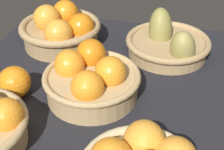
{
  "coord_description": "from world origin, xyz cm",
  "views": [
    {
      "loc": [
        -59.44,
        -18.21,
        52.13
      ],
      "look_at": [
        3.87,
        -3.07,
        7.0
      ],
      "focal_mm": 52.69,
      "sensor_mm": 36.0,
      "label": 1
    }
  ],
  "objects_px": {
    "basket_far_right": "(61,29)",
    "basket_center": "(92,78)",
    "basket_near_right_pears": "(168,44)",
    "loose_orange_front_gap": "(14,82)"
  },
  "relations": [
    {
      "from": "basket_far_right",
      "to": "loose_orange_front_gap",
      "type": "relative_size",
      "value": 3.12
    },
    {
      "from": "basket_far_right",
      "to": "basket_center",
      "type": "distance_m",
      "value": 0.26
    },
    {
      "from": "basket_center",
      "to": "basket_near_right_pears",
      "type": "bearing_deg",
      "value": -34.72
    },
    {
      "from": "basket_center",
      "to": "loose_orange_front_gap",
      "type": "relative_size",
      "value": 2.97
    },
    {
      "from": "basket_far_right",
      "to": "basket_center",
      "type": "height_order",
      "value": "basket_far_right"
    },
    {
      "from": "basket_near_right_pears",
      "to": "basket_center",
      "type": "relative_size",
      "value": 1.05
    },
    {
      "from": "basket_near_right_pears",
      "to": "basket_center",
      "type": "distance_m",
      "value": 0.28
    },
    {
      "from": "basket_far_right",
      "to": "basket_near_right_pears",
      "type": "distance_m",
      "value": 0.31
    },
    {
      "from": "basket_near_right_pears",
      "to": "loose_orange_front_gap",
      "type": "relative_size",
      "value": 3.11
    },
    {
      "from": "basket_far_right",
      "to": "basket_near_right_pears",
      "type": "height_order",
      "value": "basket_near_right_pears"
    }
  ]
}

